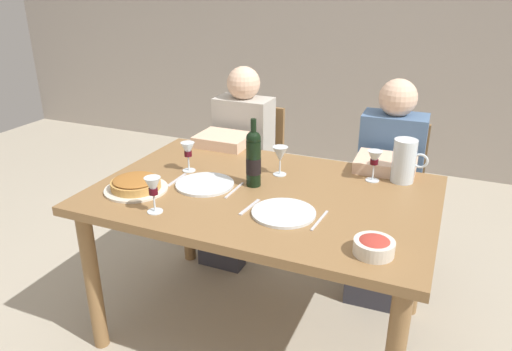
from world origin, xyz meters
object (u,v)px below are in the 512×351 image
at_px(wine_bottle, 254,158).
at_px(salad_bowl, 374,246).
at_px(dining_table, 264,209).
at_px(chair_right, 390,187).
at_px(chair_left, 252,165).
at_px(water_pitcher, 404,163).
at_px(wine_glass_centre, 374,159).
at_px(dinner_plate_right_setting, 284,213).
at_px(dinner_plate_left_setting, 205,184).
at_px(wine_glass_spare, 153,188).
at_px(baked_tart, 136,184).
at_px(wine_glass_right_diner, 188,151).
at_px(diner_left, 236,159).
at_px(wine_glass_left_diner, 279,155).
at_px(diner_right, 386,184).

bearing_deg(wine_bottle, salad_bowl, -31.59).
bearing_deg(dining_table, chair_right, 62.88).
bearing_deg(chair_left, water_pitcher, 151.86).
xyz_separation_m(wine_glass_centre, dinner_plate_right_setting, (-0.26, -0.49, -0.10)).
distance_m(wine_bottle, water_pitcher, 0.70).
bearing_deg(wine_bottle, dinner_plate_left_setting, -156.15).
bearing_deg(wine_glass_centre, chair_left, 146.09).
relative_size(wine_glass_centre, chair_right, 0.17).
relative_size(dining_table, dinner_plate_left_setting, 5.60).
relative_size(dining_table, chair_right, 1.72).
height_order(dining_table, wine_glass_spare, wine_glass_spare).
relative_size(baked_tart, salad_bowl, 1.98).
height_order(wine_glass_right_diner, wine_glass_spare, wine_glass_spare).
bearing_deg(diner_left, wine_glass_centre, 158.35).
height_order(wine_glass_left_diner, chair_right, wine_glass_left_diner).
bearing_deg(chair_left, dinner_plate_left_setting, 100.93).
distance_m(dining_table, diner_right, 0.78).
xyz_separation_m(wine_glass_right_diner, dinner_plate_left_setting, (0.16, -0.13, -0.10)).
bearing_deg(diner_right, wine_glass_left_diner, 41.60).
distance_m(water_pitcher, wine_glass_left_diner, 0.58).
distance_m(baked_tart, wine_glass_centre, 1.09).
height_order(dining_table, diner_right, diner_right).
bearing_deg(salad_bowl, wine_bottle, 148.41).
bearing_deg(wine_glass_centre, wine_glass_right_diner, -164.80).
bearing_deg(water_pitcher, diner_left, 163.05).
bearing_deg(diner_left, dining_table, 124.60).
bearing_deg(dinner_plate_left_setting, baked_tart, -147.03).
bearing_deg(dinner_plate_left_setting, wine_glass_right_diner, 141.26).
distance_m(dinner_plate_left_setting, chair_right, 1.20).
bearing_deg(wine_glass_spare, wine_glass_centre, 41.87).
bearing_deg(dining_table, wine_glass_right_diner, 170.18).
bearing_deg(dinner_plate_right_setting, water_pitcher, 53.65).
height_order(dinner_plate_left_setting, diner_right, diner_right).
bearing_deg(dining_table, dinner_plate_right_setting, -48.40).
xyz_separation_m(dining_table, chair_right, (0.45, 0.87, -0.17)).
height_order(dinner_plate_right_setting, chair_left, chair_left).
height_order(baked_tart, dinner_plate_left_setting, baked_tart).
xyz_separation_m(wine_glass_left_diner, wine_glass_spare, (-0.32, -0.57, 0.01)).
bearing_deg(dinner_plate_left_setting, wine_glass_left_diner, 43.96).
bearing_deg(wine_glass_right_diner, chair_left, 91.40).
bearing_deg(dinner_plate_left_setting, wine_glass_spare, -100.22).
xyz_separation_m(wine_glass_right_diner, wine_glass_spare, (0.10, -0.44, 0.00)).
relative_size(wine_glass_left_diner, wine_glass_right_diner, 0.97).
distance_m(baked_tart, salad_bowl, 1.08).
xyz_separation_m(water_pitcher, chair_right, (-0.11, 0.52, -0.35)).
distance_m(salad_bowl, dinner_plate_right_setting, 0.42).
relative_size(water_pitcher, wine_glass_right_diner, 1.39).
xyz_separation_m(wine_glass_right_diner, diner_left, (-0.02, 0.58, -0.25)).
bearing_deg(wine_glass_centre, wine_glass_left_diner, -166.52).
bearing_deg(wine_glass_centre, wine_glass_spare, -138.13).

